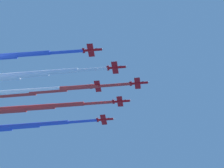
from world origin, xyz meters
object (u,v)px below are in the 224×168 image
jet_port_mid (11,93)px  jet_starboard_mid (23,126)px  jet_starboard_inner (31,74)px  jet_port_inner (37,107)px  jet_lead (48,90)px

jet_port_mid → jet_starboard_mid: size_ratio=1.00×
jet_starboard_inner → jet_starboard_mid: 38.59m
jet_starboard_inner → jet_port_mid: 17.41m
jet_starboard_inner → jet_port_inner: bearing=179.3°
jet_port_mid → jet_lead: bearing=84.3°
jet_lead → jet_starboard_inner: size_ratio=1.10×
jet_port_inner → jet_starboard_inner: jet_port_inner is taller
jet_port_inner → jet_lead: bearing=26.6°
jet_port_inner → jet_starboard_mid: bearing=-147.0°
jet_lead → jet_starboard_inner: jet_lead is taller
jet_port_inner → jet_port_mid: (10.71, -11.70, 0.09)m
jet_port_mid → jet_starboard_mid: (-24.45, 2.76, -1.09)m
jet_lead → jet_starboard_inner: (11.35, -6.58, -0.42)m
jet_port_mid → jet_starboard_mid: jet_port_mid is taller
jet_lead → jet_port_mid: 18.06m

